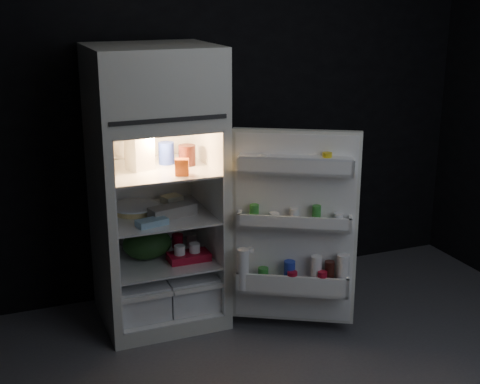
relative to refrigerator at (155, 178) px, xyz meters
name	(u,v)px	position (x,y,z in m)	size (l,w,h in m)	color
wall_back	(206,102)	(0.48, 0.38, 0.39)	(4.00, 0.00, 2.70)	black
refrigerator	(155,178)	(0.00, 0.00, 0.00)	(0.76, 0.71, 1.78)	silver
fridge_door	(295,232)	(0.71, -0.57, -0.27)	(0.72, 0.52, 1.22)	silver
milk_jug	(139,150)	(-0.10, -0.02, 0.19)	(0.14, 0.14, 0.24)	white
mayo_jar	(166,153)	(0.09, 0.04, 0.14)	(0.10, 0.10, 0.14)	#1E33A6
jam_jar	(187,155)	(0.20, -0.04, 0.14)	(0.11, 0.11, 0.13)	black
amber_bottle	(107,150)	(-0.27, 0.10, 0.18)	(0.09, 0.09, 0.22)	gold
small_carton	(182,167)	(0.10, -0.25, 0.12)	(0.08, 0.06, 0.10)	orange
egg_carton	(172,211)	(0.07, -0.12, -0.19)	(0.30, 0.11, 0.07)	gray
pie	(135,210)	(-0.13, 0.04, -0.21)	(0.26, 0.26, 0.04)	tan
flat_package	(152,222)	(-0.09, -0.24, -0.21)	(0.19, 0.09, 0.04)	#7CA6C0
wrapped_pkg	(172,199)	(0.15, 0.15, -0.20)	(0.12, 0.10, 0.05)	beige
produce_bag	(147,244)	(-0.07, -0.01, -0.43)	(0.32, 0.27, 0.20)	#193815
yogurt_tray	(189,257)	(0.16, -0.15, -0.50)	(0.27, 0.14, 0.05)	maroon
small_can_red	(178,241)	(0.16, 0.09, -0.48)	(0.07, 0.07, 0.09)	maroon
small_can_silver	(192,240)	(0.26, 0.07, -0.48)	(0.07, 0.07, 0.09)	silver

